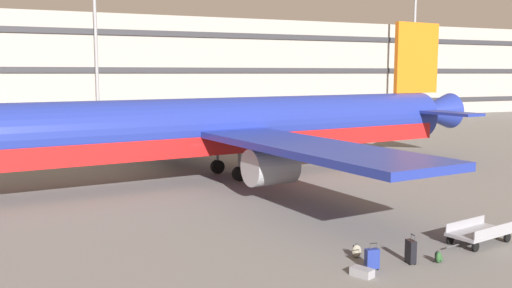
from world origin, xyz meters
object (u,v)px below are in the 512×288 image
Objects in this scene: suitcase_red at (372,259)px; backpack_upright at (357,251)px; backpack_orange at (439,257)px; baggage_cart at (479,233)px; suitcase_purple at (411,251)px; suitcase_small at (362,272)px; airliner at (213,129)px.

suitcase_red reaches higher than backpack_upright.
backpack_orange is 3.24m from baggage_cart.
suitcase_small is at bearing -170.41° from suitcase_purple.
airliner reaches higher than baggage_cart.
airliner is 51.44× the size of suitcase_small.
backpack_orange is at bearing -34.59° from backpack_upright.
backpack_upright is (-0.13, -16.47, -2.90)m from airliner.
airliner is 12.73× the size of baggage_cart.
backpack_orange is (2.57, -0.33, -0.19)m from suitcase_red.
backpack_orange is 2.83m from backpack_upright.
suitcase_purple reaches higher than backpack_orange.
backpack_upright reaches higher than backpack_orange.
suitcase_purple is (1.24, -17.75, -2.68)m from airliner.
suitcase_small is 1.61× the size of backpack_upright.
baggage_cart is (5.34, -0.43, 0.20)m from backpack_upright.
baggage_cart is at bearing 12.11° from suitcase_purple.
suitcase_red is 1.31m from backpack_upright.
suitcase_purple is at bearing 160.97° from backpack_orange.
baggage_cart is at bearing -72.86° from airliner.
suitcase_purple is 4.06m from baggage_cart.
backpack_orange is at bearing 0.87° from suitcase_small.
suitcase_red is 1.15× the size of suitcase_small.
suitcase_red is 0.79m from suitcase_small.
backpack_upright is (0.23, 1.28, -0.16)m from suitcase_red.
suitcase_purple is 2.00× the size of backpack_upright.
backpack_upright is 5.36m from baggage_cart.
suitcase_purple is 0.31× the size of baggage_cart.
suitcase_purple is (1.61, -0.00, 0.05)m from suitcase_red.
airliner is 18.40m from suitcase_small.
suitcase_small is 0.25× the size of baggage_cart.
suitcase_small is 2.30m from suitcase_purple.
baggage_cart reaches higher than backpack_upright.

